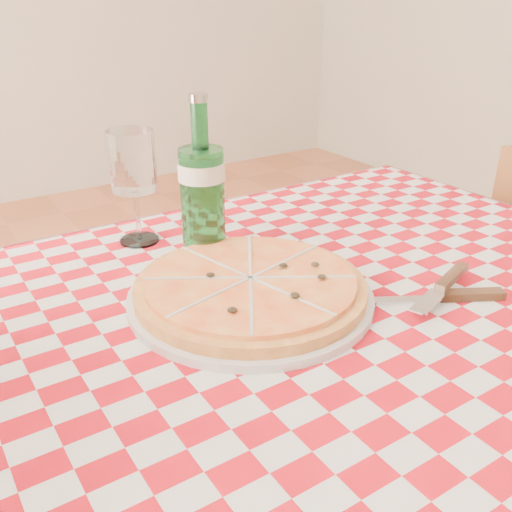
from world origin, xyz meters
The scene contains 6 objects.
dining_table centered at (0.00, 0.00, 0.66)m, with size 1.20×0.80×0.75m.
tablecloth centered at (0.00, 0.00, 0.75)m, with size 1.30×0.90×0.01m, color maroon.
pizza_plate centered at (-0.04, 0.04, 0.78)m, with size 0.36×0.36×0.05m, color #C28140, non-canonical shape.
water_bottle centered at (-0.02, 0.22, 0.90)m, with size 0.08×0.08×0.28m, color #175F27, non-canonical shape.
wine_glass centered at (-0.09, 0.34, 0.86)m, with size 0.08×0.08×0.20m, color white, non-canonical shape.
cutlery centered at (0.19, -0.11, 0.77)m, with size 0.25×0.21×0.03m, color silver, non-canonical shape.
Camera 1 is at (-0.44, -0.59, 1.18)m, focal length 40.00 mm.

